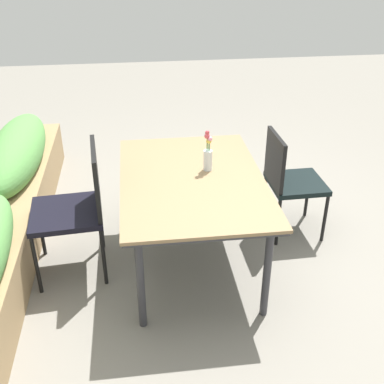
# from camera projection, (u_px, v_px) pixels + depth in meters

# --- Properties ---
(ground_plane) EXTENTS (12.00, 12.00, 0.00)m
(ground_plane) POSITION_uv_depth(u_px,v_px,m) (198.00, 252.00, 3.74)
(ground_plane) COLOR gray
(dining_table) EXTENTS (1.44, 0.99, 0.72)m
(dining_table) POSITION_uv_depth(u_px,v_px,m) (192.00, 185.00, 3.32)
(dining_table) COLOR #8C704C
(dining_table) RESTS_ON ground
(chair_near_right) EXTENTS (0.44, 0.44, 0.87)m
(chair_near_right) POSITION_uv_depth(u_px,v_px,m) (288.00, 177.00, 3.77)
(chair_near_right) COLOR black
(chair_near_right) RESTS_ON ground
(chair_far_side) EXTENTS (0.53, 0.53, 0.96)m
(chair_far_side) POSITION_uv_depth(u_px,v_px,m) (78.00, 203.00, 3.31)
(chair_far_side) COLOR black
(chair_far_side) RESTS_ON ground
(flower_vase) EXTENTS (0.06, 0.06, 0.30)m
(flower_vase) POSITION_uv_depth(u_px,v_px,m) (208.00, 154.00, 3.34)
(flower_vase) COLOR silver
(flower_vase) RESTS_ON dining_table
(planter_box) EXTENTS (3.48, 0.48, 0.72)m
(planter_box) POSITION_uv_depth(u_px,v_px,m) (2.00, 215.00, 3.59)
(planter_box) COLOR #9E7F56
(planter_box) RESTS_ON ground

